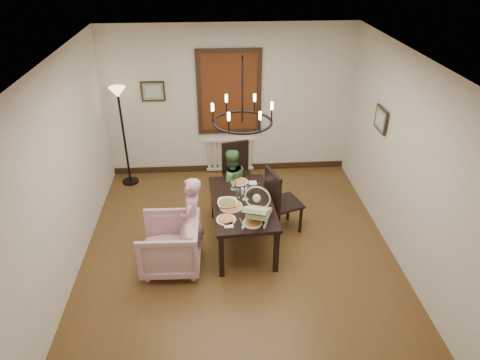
{
  "coord_description": "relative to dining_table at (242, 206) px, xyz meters",
  "views": [
    {
      "loc": [
        -0.33,
        -4.95,
        4.07
      ],
      "look_at": [
        0.04,
        0.26,
        1.05
      ],
      "focal_mm": 32.0,
      "sensor_mm": 36.0,
      "label": 1
    }
  ],
  "objects": [
    {
      "name": "seated_man",
      "position": [
        -0.13,
        0.76,
        -0.15
      ],
      "size": [
        0.56,
        0.49,
        0.97
      ],
      "primitive_type": "imported",
      "rotation": [
        0.0,
        0.0,
        3.44
      ],
      "color": "#477445",
      "rests_on": "room_shell"
    },
    {
      "name": "elderly_woman",
      "position": [
        -0.72,
        -0.29,
        -0.11
      ],
      "size": [
        0.33,
        0.43,
        1.06
      ],
      "primitive_type": "imported",
      "rotation": [
        0.0,
        0.0,
        -1.78
      ],
      "color": "#CD91AD",
      "rests_on": "room_shell"
    },
    {
      "name": "pizza_platter",
      "position": [
        -0.17,
        -0.13,
        0.1
      ],
      "size": [
        0.34,
        0.34,
        0.04
      ],
      "primitive_type": "cylinder",
      "color": "tan",
      "rests_on": "dining_table"
    },
    {
      "name": "window_blinds",
      "position": [
        -0.07,
        2.25,
        0.96
      ],
      "size": [
        1.0,
        0.03,
        1.4
      ],
      "primitive_type": "cube",
      "color": "#582D11",
      "rests_on": "room_shell"
    },
    {
      "name": "salad_bowl",
      "position": [
        -0.22,
        -0.1,
        0.13
      ],
      "size": [
        0.34,
        0.34,
        0.08
      ],
      "primitive_type": "imported",
      "color": "white",
      "rests_on": "dining_table"
    },
    {
      "name": "floor_lamp",
      "position": [
        -1.97,
        1.94,
        0.26
      ],
      "size": [
        0.3,
        0.3,
        1.8
      ],
      "primitive_type": null,
      "color": "black",
      "rests_on": "room_shell"
    },
    {
      "name": "radiator",
      "position": [
        -0.07,
        2.27,
        -0.29
      ],
      "size": [
        0.92,
        0.12,
        0.62
      ],
      "primitive_type": null,
      "color": "silver",
      "rests_on": "room_shell"
    },
    {
      "name": "drinking_glass",
      "position": [
        -0.05,
        0.12,
        0.15
      ],
      "size": [
        0.07,
        0.07,
        0.14
      ],
      "primitive_type": "cylinder",
      "color": "silver",
      "rests_on": "dining_table"
    },
    {
      "name": "chandelier",
      "position": [
        0.0,
        -0.0,
        1.31
      ],
      "size": [
        0.8,
        0.8,
        0.04
      ],
      "primitive_type": "torus",
      "color": "black",
      "rests_on": "room_shell"
    },
    {
      "name": "chair_right",
      "position": [
        0.67,
        0.29,
        -0.1
      ],
      "size": [
        0.61,
        0.61,
        1.08
      ],
      "primitive_type": null,
      "rotation": [
        0.0,
        0.0,
        1.91
      ],
      "color": "black",
      "rests_on": "room_shell"
    },
    {
      "name": "armchair",
      "position": [
        -1.03,
        -0.48,
        -0.27
      ],
      "size": [
        0.84,
        0.82,
        0.74
      ],
      "primitive_type": "imported",
      "rotation": [
        0.0,
        0.0,
        -1.6
      ],
      "color": "#D6A4BC",
      "rests_on": "room_shell"
    },
    {
      "name": "room_shell",
      "position": [
        -0.07,
        0.16,
        0.76
      ],
      "size": [
        4.51,
        5.0,
        2.81
      ],
      "color": "brown",
      "rests_on": "ground"
    },
    {
      "name": "baby_bouncer",
      "position": [
        0.17,
        -0.45,
        0.25
      ],
      "size": [
        0.52,
        0.61,
        0.34
      ],
      "primitive_type": null,
      "rotation": [
        0.0,
        0.0,
        -0.33
      ],
      "color": "#B9CF8F",
      "rests_on": "dining_table"
    },
    {
      "name": "picture_back",
      "position": [
        -1.42,
        2.26,
        1.01
      ],
      "size": [
        0.42,
        0.03,
        0.36
      ],
      "primitive_type": "cube",
      "color": "black",
      "rests_on": "room_shell"
    },
    {
      "name": "picture_right",
      "position": [
        2.14,
        0.69,
        1.01
      ],
      "size": [
        0.03,
        0.42,
        0.36
      ],
      "primitive_type": "cube",
      "rotation": [
        0.0,
        0.0,
        1.57
      ],
      "color": "black",
      "rests_on": "room_shell"
    },
    {
      "name": "dining_table",
      "position": [
        0.0,
        0.0,
        0.0
      ],
      "size": [
        0.95,
        1.59,
        0.72
      ],
      "rotation": [
        0.0,
        0.0,
        0.06
      ],
      "color": "black",
      "rests_on": "room_shell"
    },
    {
      "name": "chair_far",
      "position": [
        0.03,
        1.12,
        -0.1
      ],
      "size": [
        0.57,
        0.57,
        1.07
      ],
      "primitive_type": null,
      "rotation": [
        0.0,
        0.0,
        0.25
      ],
      "color": "black",
      "rests_on": "room_shell"
    }
  ]
}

